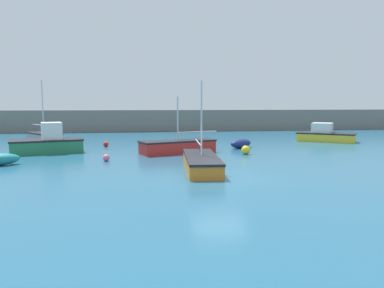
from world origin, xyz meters
name	(u,v)px	position (x,y,z in m)	size (l,w,h in m)	color
ground_plane	(219,179)	(0.00, 0.00, -0.10)	(120.00, 120.00, 0.20)	#235B7A
harbor_breakwater	(169,120)	(0.00, 29.91, 1.32)	(66.84, 2.56, 2.64)	slate
fishing_dinghy_green	(241,143)	(4.07, 10.94, 0.36)	(2.30, 2.03, 0.72)	navy
sailboat_twin_hulled	(201,162)	(-0.52, 2.00, 0.39)	(2.04, 6.64, 4.62)	orange
sailboat_short_mast	(178,146)	(-1.07, 8.67, 0.47)	(5.73, 3.41, 3.92)	red
motorboat_grey_hull	(48,143)	(-10.05, 10.09, 0.71)	(5.18, 3.37, 2.13)	#287A4C
cabin_cruiser_white	(325,135)	(13.02, 14.79, 0.60)	(5.36, 4.72, 1.68)	yellow
sailboat_tall_mast	(44,137)	(-12.13, 17.59, 0.45)	(3.88, 4.54, 5.49)	gray
mooring_buoy_pink	(106,158)	(-5.70, 5.64, 0.21)	(0.41, 0.41, 0.41)	#EA668C
mooring_buoy_red	(106,144)	(-6.37, 13.25, 0.21)	(0.42, 0.42, 0.42)	red
mooring_buoy_yellow	(246,150)	(3.45, 7.44, 0.30)	(0.59, 0.59, 0.59)	yellow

